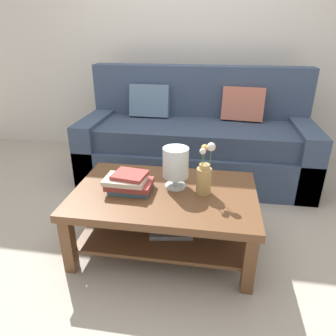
# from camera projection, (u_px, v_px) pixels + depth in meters

# --- Properties ---
(ground_plane) EXTENTS (10.00, 10.00, 0.00)m
(ground_plane) POSITION_uv_depth(u_px,v_px,m) (169.00, 220.00, 2.47)
(ground_plane) COLOR #ADA393
(back_wall) EXTENTS (6.40, 0.12, 2.70)m
(back_wall) POSITION_uv_depth(u_px,v_px,m) (193.00, 33.00, 3.40)
(back_wall) COLOR beige
(back_wall) RESTS_ON ground
(couch) EXTENTS (2.20, 0.90, 1.06)m
(couch) POSITION_uv_depth(u_px,v_px,m) (196.00, 141.00, 3.12)
(couch) COLOR #384760
(couch) RESTS_ON ground
(coffee_table) EXTENTS (1.19, 0.77, 0.43)m
(coffee_table) POSITION_uv_depth(u_px,v_px,m) (165.00, 207.00, 2.06)
(coffee_table) COLOR brown
(coffee_table) RESTS_ON ground
(book_stack_main) EXTENTS (0.30, 0.22, 0.12)m
(book_stack_main) POSITION_uv_depth(u_px,v_px,m) (129.00, 183.00, 2.00)
(book_stack_main) COLOR #3D6075
(book_stack_main) RESTS_ON coffee_table
(glass_hurricane_vase) EXTENTS (0.17, 0.17, 0.28)m
(glass_hurricane_vase) POSITION_uv_depth(u_px,v_px,m) (176.00, 164.00, 2.00)
(glass_hurricane_vase) COLOR silver
(glass_hurricane_vase) RESTS_ON coffee_table
(flower_pitcher) EXTENTS (0.11, 0.10, 0.34)m
(flower_pitcher) POSITION_uv_depth(u_px,v_px,m) (204.00, 175.00, 1.95)
(flower_pitcher) COLOR tan
(flower_pitcher) RESTS_ON coffee_table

